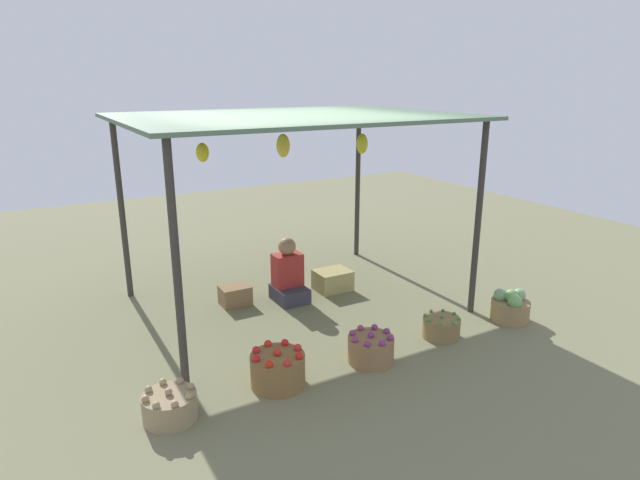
% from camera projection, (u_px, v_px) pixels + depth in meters
% --- Properties ---
extents(ground_plane, '(14.00, 14.00, 0.00)m').
position_uv_depth(ground_plane, '(295.00, 303.00, 6.48)').
color(ground_plane, '#747351').
extents(market_stall_structure, '(3.62, 2.71, 2.20)m').
position_uv_depth(market_stall_structure, '(292.00, 127.00, 5.89)').
color(market_stall_structure, '#38332D').
rests_on(market_stall_structure, ground).
extents(vendor_person, '(0.36, 0.44, 0.78)m').
position_uv_depth(vendor_person, '(288.00, 277.00, 6.49)').
color(vendor_person, '#373443').
rests_on(vendor_person, ground).
extents(basket_potatoes, '(0.43, 0.43, 0.27)m').
position_uv_depth(basket_potatoes, '(170.00, 406.00, 4.26)').
color(basket_potatoes, '#97825D').
rests_on(basket_potatoes, ground).
extents(basket_red_tomatoes, '(0.48, 0.48, 0.35)m').
position_uv_depth(basket_red_tomatoes, '(278.00, 369.00, 4.72)').
color(basket_red_tomatoes, olive).
rests_on(basket_red_tomatoes, ground).
extents(basket_purple_onions, '(0.44, 0.44, 0.31)m').
position_uv_depth(basket_purple_onions, '(371.00, 349.00, 5.12)').
color(basket_purple_onions, olive).
rests_on(basket_purple_onions, ground).
extents(basket_green_chilies, '(0.38, 0.38, 0.24)m').
position_uv_depth(basket_green_chilies, '(441.00, 327.00, 5.61)').
color(basket_green_chilies, olive).
rests_on(basket_green_chilies, ground).
extents(basket_cabbages, '(0.42, 0.42, 0.36)m').
position_uv_depth(basket_cabbages, '(510.00, 307.00, 5.99)').
color(basket_cabbages, '#92784D').
rests_on(basket_cabbages, ground).
extents(wooden_crate_near_vendor, '(0.35, 0.26, 0.22)m').
position_uv_depth(wooden_crate_near_vendor, '(235.00, 295.00, 6.42)').
color(wooden_crate_near_vendor, olive).
rests_on(wooden_crate_near_vendor, ground).
extents(wooden_crate_stacked_rear, '(0.44, 0.35, 0.25)m').
position_uv_depth(wooden_crate_stacked_rear, '(333.00, 280.00, 6.86)').
color(wooden_crate_stacked_rear, tan).
rests_on(wooden_crate_stacked_rear, ground).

